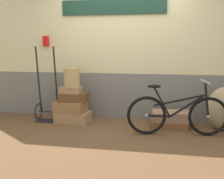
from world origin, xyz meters
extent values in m
cube|color=brown|center=(0.00, 0.00, -0.03)|extent=(9.03, 5.20, 0.06)
cube|color=slate|center=(0.00, 0.85, 0.45)|extent=(7.03, 0.20, 0.90)
cube|color=beige|center=(0.00, 0.85, 1.98)|extent=(7.03, 0.20, 2.16)
cube|color=#193828|center=(-0.20, 0.73, 2.15)|extent=(1.98, 0.04, 0.28)
cube|color=red|center=(-1.56, 0.71, 1.52)|extent=(0.10, 0.08, 0.20)
cube|color=#9E754C|center=(-0.89, 0.32, 0.10)|extent=(0.66, 0.45, 0.20)
cube|color=olive|center=(-0.94, 0.31, 0.30)|extent=(0.61, 0.43, 0.20)
cube|color=brown|center=(-0.88, 0.35, 0.48)|extent=(0.55, 0.38, 0.16)
cube|color=#9E754C|center=(-0.93, 0.33, 0.62)|extent=(0.40, 0.28, 0.12)
cube|color=brown|center=(0.89, 0.34, 0.06)|extent=(0.64, 0.40, 0.11)
cube|color=#937051|center=(0.91, 0.35, 0.20)|extent=(0.69, 0.42, 0.17)
cylinder|color=tan|center=(-0.90, 0.33, 0.85)|extent=(0.29, 0.29, 0.35)
torus|color=black|center=(-1.63, 0.40, 0.16)|extent=(0.03, 0.32, 0.32)
torus|color=black|center=(-1.22, 0.40, 0.16)|extent=(0.03, 0.32, 0.32)
cylinder|color=black|center=(-1.42, 0.40, 0.16)|extent=(0.41, 0.02, 0.02)
cylinder|color=black|center=(-1.60, 0.40, 0.79)|extent=(0.03, 0.14, 1.26)
cylinder|color=black|center=(-1.25, 0.40, 0.79)|extent=(0.03, 0.14, 1.26)
cube|color=black|center=(-1.42, 0.29, 0.01)|extent=(0.37, 0.22, 0.02)
ellipsoid|color=tan|center=(1.78, 0.33, 0.37)|extent=(0.55, 0.47, 0.74)
torus|color=black|center=(0.50, -0.12, 0.32)|extent=(0.64, 0.12, 0.63)
sphere|color=#B2B2B7|center=(0.50, -0.12, 0.32)|extent=(0.05, 0.05, 0.05)
torus|color=black|center=(1.47, -0.02, 0.32)|extent=(0.64, 0.12, 0.63)
sphere|color=#B2B2B7|center=(1.47, -0.02, 0.32)|extent=(0.05, 0.05, 0.05)
cube|color=black|center=(1.13, -0.05, 0.48)|extent=(0.54, 0.09, 0.38)
cube|color=black|center=(0.74, -0.10, 0.54)|extent=(0.29, 0.06, 0.49)
cube|color=black|center=(0.68, -0.10, 0.31)|extent=(0.37, 0.07, 0.04)
cube|color=black|center=(1.00, -0.07, 0.57)|extent=(0.79, 0.11, 0.21)
cube|color=black|center=(1.43, -0.02, 0.58)|extent=(0.11, 0.04, 0.54)
ellipsoid|color=black|center=(0.61, -0.11, 0.80)|extent=(0.23, 0.11, 0.06)
cylinder|color=#A5A5AD|center=(1.39, -0.02, 0.88)|extent=(0.07, 0.46, 0.02)
camera|label=1|loc=(0.62, -4.11, 1.41)|focal=40.49mm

